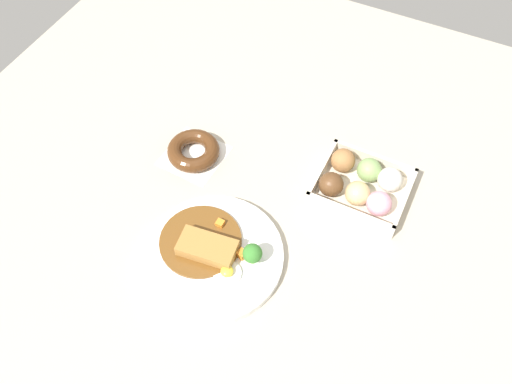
% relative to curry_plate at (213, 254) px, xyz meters
% --- Properties ---
extents(ground_plane, '(1.60, 1.60, 0.00)m').
position_rel_curry_plate_xyz_m(ground_plane, '(-0.05, -0.11, -0.01)').
color(ground_plane, '#B2A893').
extents(curry_plate, '(0.28, 0.28, 0.07)m').
position_rel_curry_plate_xyz_m(curry_plate, '(0.00, 0.00, 0.00)').
color(curry_plate, white).
rests_on(curry_plate, ground_plane).
extents(donut_box, '(0.19, 0.17, 0.07)m').
position_rel_curry_plate_xyz_m(donut_box, '(-0.21, -0.28, 0.01)').
color(donut_box, beige).
rests_on(donut_box, ground_plane).
extents(chocolate_ring_donut, '(0.14, 0.14, 0.04)m').
position_rel_curry_plate_xyz_m(chocolate_ring_donut, '(0.16, -0.21, 0.00)').
color(chocolate_ring_donut, white).
rests_on(chocolate_ring_donut, ground_plane).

